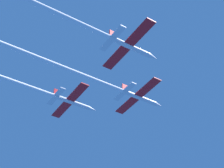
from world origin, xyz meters
TOP-DOWN VIEW (x-y plane):
  - jet_lead at (-0.91, -12.44)m, footprint 19.40×51.51m
  - jet_left_wing at (-13.84, -25.70)m, footprint 19.40×46.25m
  - jet_right_wing at (15.42, -27.70)m, footprint 19.40×53.19m

SIDE VIEW (x-z plane):
  - jet_right_wing at x=15.42m, z-range -1.94..1.27m
  - jet_lead at x=-0.91m, z-range -1.42..1.79m
  - jet_left_wing at x=-13.84m, z-range -1.14..2.07m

